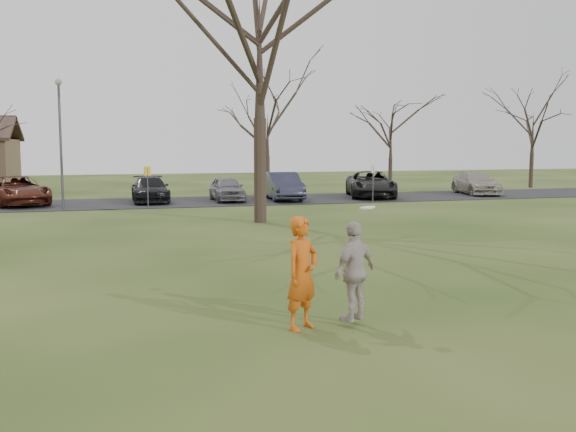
% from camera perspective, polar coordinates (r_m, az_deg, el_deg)
% --- Properties ---
extents(ground, '(120.00, 120.00, 0.00)m').
position_cam_1_polar(ground, '(11.54, 5.59, -9.56)').
color(ground, '#1E380F').
rests_on(ground, ground).
extents(parking_strip, '(62.00, 6.50, 0.04)m').
position_cam_1_polar(parking_strip, '(35.68, -9.39, 1.24)').
color(parking_strip, black).
rests_on(parking_strip, ground).
extents(player_defender, '(0.85, 0.78, 1.95)m').
position_cam_1_polar(player_defender, '(11.03, 1.26, -5.08)').
color(player_defender, '#CD5310').
rests_on(player_defender, ground).
extents(car_2, '(4.09, 5.86, 1.49)m').
position_cam_1_polar(car_2, '(36.04, -22.83, 2.09)').
color(car_2, '#4C1D11').
rests_on(car_2, parking_strip).
extents(car_3, '(1.98, 4.73, 1.36)m').
position_cam_1_polar(car_3, '(35.77, -12.11, 2.32)').
color(car_3, black).
rests_on(car_3, parking_strip).
extents(car_4, '(1.66, 4.01, 1.36)m').
position_cam_1_polar(car_4, '(35.78, -5.43, 2.43)').
color(car_4, slate).
rests_on(car_4, parking_strip).
extents(car_5, '(1.97, 4.81, 1.55)m').
position_cam_1_polar(car_5, '(36.26, -0.44, 2.66)').
color(car_5, '#2A2C40').
rests_on(car_5, parking_strip).
extents(car_6, '(4.00, 6.05, 1.54)m').
position_cam_1_polar(car_6, '(38.46, 7.33, 2.82)').
color(car_6, black).
rests_on(car_6, parking_strip).
extents(car_7, '(2.69, 4.98, 1.37)m').
position_cam_1_polar(car_7, '(42.08, 16.30, 2.80)').
color(car_7, gray).
rests_on(car_7, parking_strip).
extents(catching_play, '(1.10, 0.90, 2.02)m').
position_cam_1_polar(catching_play, '(11.30, 5.91, -4.86)').
color(catching_play, '#B5A7A2').
rests_on(catching_play, ground).
extents(lamp_post, '(0.34, 0.34, 6.27)m').
position_cam_1_polar(lamp_post, '(32.87, -19.52, 7.42)').
color(lamp_post, '#47474C').
rests_on(lamp_post, ground).
extents(sign_yellow, '(0.35, 0.35, 2.08)m').
position_cam_1_polar(sign_yellow, '(32.42, -12.32, 3.20)').
color(sign_yellow, '#47474C').
rests_on(sign_yellow, ground).
extents(sign_white, '(0.35, 0.35, 2.08)m').
position_cam_1_polar(sign_white, '(35.30, 7.54, 3.54)').
color(sign_white, '#47474C').
rests_on(sign_white, ground).
extents(big_tree, '(9.00, 9.00, 14.00)m').
position_cam_1_polar(big_tree, '(26.32, -2.54, 14.75)').
color(big_tree, '#352821').
rests_on(big_tree, ground).
extents(small_tree_row, '(55.00, 5.90, 8.50)m').
position_cam_1_polar(small_tree_row, '(41.26, -4.21, 7.38)').
color(small_tree_row, '#352821').
rests_on(small_tree_row, ground).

